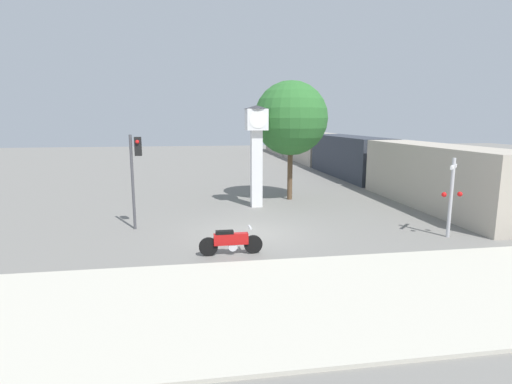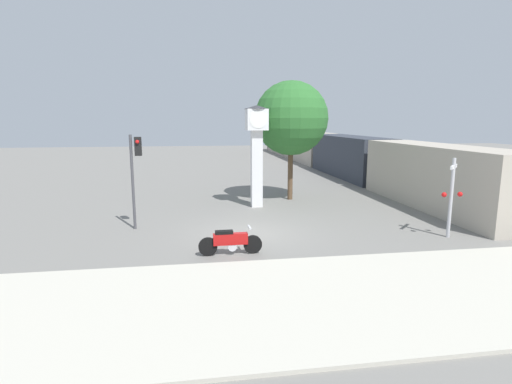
% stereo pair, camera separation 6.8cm
% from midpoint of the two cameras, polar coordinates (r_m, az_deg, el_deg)
% --- Properties ---
extents(ground_plane, '(120.00, 120.00, 0.00)m').
position_cam_midpoint_polar(ground_plane, '(16.92, -0.66, -5.96)').
color(ground_plane, slate).
extents(sidewalk_strip, '(36.00, 6.00, 0.10)m').
position_cam_midpoint_polar(sidewalk_strip, '(10.88, 4.41, -15.18)').
color(sidewalk_strip, '#BCB7A8').
rests_on(sidewalk_strip, ground_plane).
extents(motorcycle, '(2.27, 0.49, 1.00)m').
position_cam_midpoint_polar(motorcycle, '(14.25, -3.55, -7.08)').
color(motorcycle, black).
rests_on(motorcycle, ground_plane).
extents(clock_tower, '(1.34, 1.34, 5.51)m').
position_cam_midpoint_polar(clock_tower, '(21.71, 0.18, 7.34)').
color(clock_tower, white).
rests_on(clock_tower, ground_plane).
extents(freight_train, '(2.80, 50.26, 3.40)m').
position_cam_midpoint_polar(freight_train, '(41.02, 9.94, 5.82)').
color(freight_train, '#ADA393').
rests_on(freight_train, ground_plane).
extents(traffic_light, '(0.50, 0.35, 4.12)m').
position_cam_midpoint_polar(traffic_light, '(17.89, -16.76, 3.76)').
color(traffic_light, '#47474C').
rests_on(traffic_light, ground_plane).
extents(railroad_crossing_signal, '(0.90, 0.82, 3.24)m').
position_cam_midpoint_polar(railroad_crossing_signal, '(17.85, 26.24, -0.29)').
color(railroad_crossing_signal, '#B7B7BC').
rests_on(railroad_crossing_signal, ground_plane).
extents(street_tree, '(4.33, 4.33, 7.00)m').
position_cam_midpoint_polar(street_tree, '(23.81, 5.12, 10.43)').
color(street_tree, brown).
rests_on(street_tree, ground_plane).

